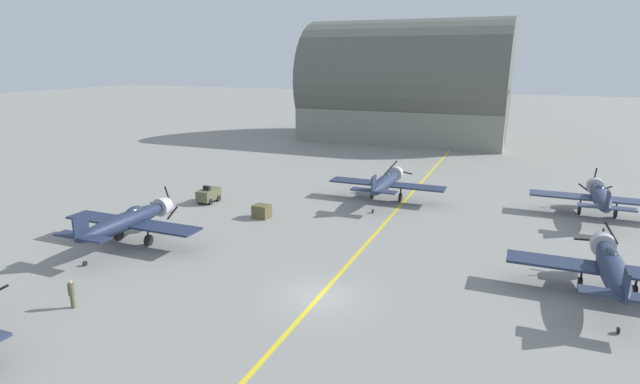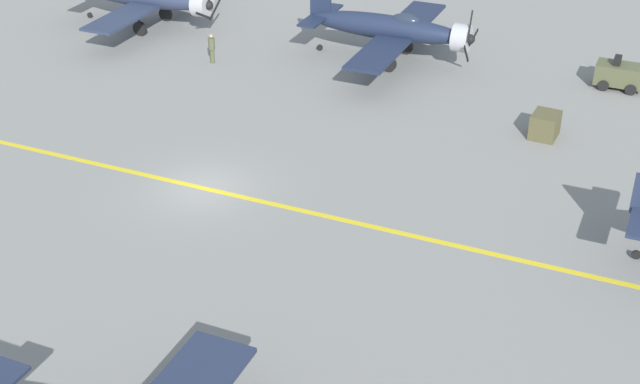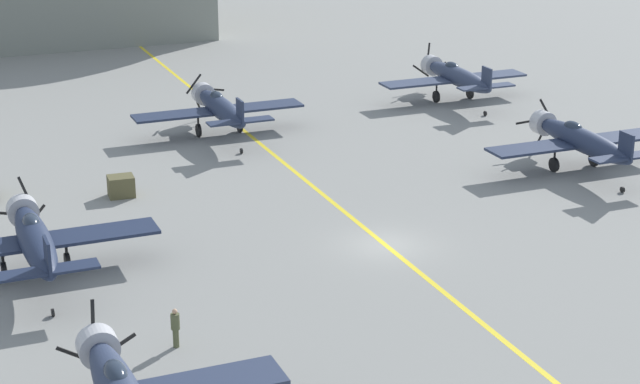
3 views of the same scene
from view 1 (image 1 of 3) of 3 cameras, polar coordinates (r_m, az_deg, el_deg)
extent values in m
plane|color=gray|center=(31.71, -0.07, -11.86)|extent=(400.00, 400.00, 0.00)
cube|color=yellow|center=(31.71, -0.07, -11.86)|extent=(0.30, 160.00, 0.01)
ellipsoid|color=#252F49|center=(51.50, 7.42, 1.07)|extent=(1.50, 9.50, 1.42)
cylinder|color=#B7B7BC|center=(55.71, 8.62, 2.08)|extent=(1.58, 0.90, 1.58)
ellipsoid|color=#232D3D|center=(52.45, 7.77, 1.94)|extent=(0.80, 1.70, 0.76)
cube|color=#252F49|center=(52.30, 7.63, 0.89)|extent=(12.00, 2.10, 0.16)
cube|color=#252F49|center=(47.64, 6.14, 0.15)|extent=(4.40, 1.10, 0.12)
cube|color=#252F49|center=(47.48, 6.17, 0.91)|extent=(0.14, 1.30, 1.60)
sphere|color=black|center=(56.18, 8.74, 2.19)|extent=(0.56, 0.56, 0.56)
cube|color=black|center=(55.96, 9.60, 2.25)|extent=(1.75, 0.06, 0.43)
cube|color=black|center=(56.17, 8.22, 2.91)|extent=(1.22, 0.06, 1.44)
cube|color=black|center=(56.44, 8.41, 1.40)|extent=(0.74, 0.06, 1.69)
cylinder|color=black|center=(52.84, 6.03, 0.38)|extent=(0.14, 0.14, 1.26)
cylinder|color=black|center=(53.00, 6.01, -0.28)|extent=(0.22, 0.90, 0.90)
cylinder|color=black|center=(52.11, 9.20, 0.07)|extent=(0.14, 0.14, 1.26)
cylinder|color=black|center=(52.28, 9.17, -0.60)|extent=(0.22, 0.90, 0.90)
cylinder|color=black|center=(48.14, 6.06, -2.19)|extent=(0.12, 0.36, 0.36)
cube|color=black|center=(34.13, -32.73, -9.34)|extent=(1.62, 0.06, 0.93)
ellipsoid|color=#1E2841|center=(41.77, -21.42, -3.17)|extent=(1.50, 9.50, 1.42)
cylinder|color=#B7B7BC|center=(44.91, -17.56, -1.59)|extent=(1.58, 0.90, 1.58)
ellipsoid|color=#232D3D|center=(42.40, -20.45, -2.02)|extent=(0.80, 1.70, 0.76)
cube|color=#1E2841|center=(42.39, -20.68, -3.32)|extent=(12.00, 2.10, 0.16)
cube|color=#1E2841|center=(39.06, -25.54, -4.62)|extent=(4.40, 1.10, 0.12)
cube|color=#1E2841|center=(38.87, -25.64, -3.71)|extent=(0.14, 1.30, 1.60)
sphere|color=black|center=(45.28, -17.16, -1.43)|extent=(0.56, 0.56, 0.56)
cube|color=black|center=(44.89, -16.97, -0.45)|extent=(0.67, 0.06, 1.71)
cube|color=black|center=(45.87, -17.97, -1.53)|extent=(1.74, 0.06, 0.50)
cube|color=black|center=(45.10, -16.52, -2.31)|extent=(1.28, 0.06, 1.39)
cylinder|color=black|center=(43.59, -22.06, -3.84)|extent=(0.14, 0.14, 1.26)
cylinder|color=black|center=(43.78, -21.98, -4.62)|extent=(0.22, 0.90, 0.90)
cylinder|color=black|center=(41.61, -19.07, -4.43)|extent=(0.14, 0.14, 1.26)
cylinder|color=black|center=(41.81, -19.00, -5.25)|extent=(0.22, 0.90, 0.90)
cylinder|color=black|center=(39.70, -25.27, -7.40)|extent=(0.12, 0.36, 0.36)
ellipsoid|color=#303A53|center=(52.49, 29.41, -0.51)|extent=(1.50, 9.50, 1.42)
cylinder|color=#B7B7BC|center=(56.78, 28.92, 0.60)|extent=(1.58, 0.90, 1.58)
ellipsoid|color=#232D3D|center=(53.46, 29.35, 0.37)|extent=(0.80, 1.70, 0.76)
cube|color=#303A53|center=(53.30, 29.27, -0.66)|extent=(12.00, 2.10, 0.16)
cube|color=#303A53|center=(48.52, 29.95, -1.54)|extent=(4.40, 1.10, 0.12)
cube|color=#303A53|center=(48.36, 30.05, -0.80)|extent=(0.14, 1.30, 1.60)
sphere|color=black|center=(57.27, 28.87, 0.72)|extent=(0.56, 0.56, 0.56)
cube|color=black|center=(57.29, 28.10, 0.30)|extent=(1.51, 0.06, 1.12)
cube|color=black|center=(57.45, 29.60, 0.28)|extent=(1.65, 0.06, 0.86)
cube|color=black|center=(57.08, 28.90, 1.57)|extent=(0.29, 0.06, 1.76)
cylinder|color=black|center=(53.27, 27.59, -1.16)|extent=(0.14, 0.14, 1.26)
cylinder|color=black|center=(53.43, 27.51, -1.81)|extent=(0.22, 0.90, 0.90)
cylinder|color=black|center=(53.67, 30.77, -1.46)|extent=(0.14, 0.14, 1.26)
cylinder|color=black|center=(53.83, 30.68, -2.11)|extent=(0.22, 0.90, 0.90)
cylinder|color=black|center=(49.01, 29.65, -3.82)|extent=(0.12, 0.36, 0.36)
ellipsoid|color=#242E47|center=(35.16, 30.42, -7.62)|extent=(1.50, 9.50, 1.42)
cylinder|color=#B7B7BC|center=(39.30, 29.60, -5.25)|extent=(1.58, 0.90, 1.58)
ellipsoid|color=#232D3D|center=(36.03, 30.31, -6.12)|extent=(0.80, 1.70, 0.76)
cube|color=#242E47|center=(35.98, 30.20, -7.67)|extent=(12.00, 2.10, 0.16)
cube|color=#242E47|center=(31.37, 31.41, -10.09)|extent=(4.40, 1.10, 0.12)
cube|color=#242E47|center=(31.12, 31.57, -8.99)|extent=(0.14, 1.30, 1.60)
sphere|color=black|center=(39.77, 29.52, -5.01)|extent=(0.56, 0.56, 0.56)
cube|color=black|center=(39.64, 28.28, -4.84)|extent=(1.75, 0.06, 0.23)
cube|color=black|center=(40.08, 29.94, -6.11)|extent=(0.92, 0.06, 1.62)
cube|color=black|center=(39.62, 30.34, -4.07)|extent=(1.07, 0.06, 1.54)
cylinder|color=black|center=(36.00, 27.69, -8.41)|extent=(0.14, 0.14, 1.26)
cylinder|color=black|center=(36.23, 27.57, -9.33)|extent=(0.22, 0.90, 0.90)
cylinder|color=black|center=(36.47, 32.41, -8.77)|extent=(0.14, 0.14, 1.26)
cylinder|color=black|center=(36.71, 32.28, -9.68)|extent=(0.22, 0.90, 0.90)
cylinder|color=black|center=(32.15, 30.93, -13.42)|extent=(0.12, 0.36, 0.36)
cube|color=#515638|center=(52.57, -12.61, -0.29)|extent=(1.40, 2.60, 1.10)
cube|color=black|center=(52.17, -12.82, 0.46)|extent=(0.70, 0.36, 0.44)
cylinder|color=black|center=(53.65, -12.75, -0.55)|extent=(0.20, 0.60, 0.60)
cylinder|color=black|center=(52.89, -11.53, -0.70)|extent=(0.20, 0.60, 0.60)
cylinder|color=black|center=(52.53, -13.64, -0.93)|extent=(0.20, 0.60, 0.60)
cylinder|color=black|center=(51.76, -12.40, -1.10)|extent=(0.20, 0.60, 0.60)
cylinder|color=#515638|center=(33.63, -26.40, -11.11)|extent=(0.26, 0.26, 0.83)
cylinder|color=#515638|center=(33.33, -26.56, -9.93)|extent=(0.38, 0.38, 0.69)
sphere|color=tan|center=(33.15, -26.65, -9.21)|extent=(0.23, 0.23, 0.23)
cube|color=brown|center=(46.64, -6.68, -2.21)|extent=(1.55, 1.32, 1.24)
cube|color=gray|center=(93.76, 9.73, 8.90)|extent=(35.23, 19.69, 9.47)
cylinder|color=#555952|center=(93.36, 9.88, 12.28)|extent=(35.23, 21.66, 21.66)
camera|label=2|loc=(48.29, 46.86, 16.61)|focal=50.00mm
camera|label=3|loc=(39.55, -100.91, 7.12)|focal=60.00mm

